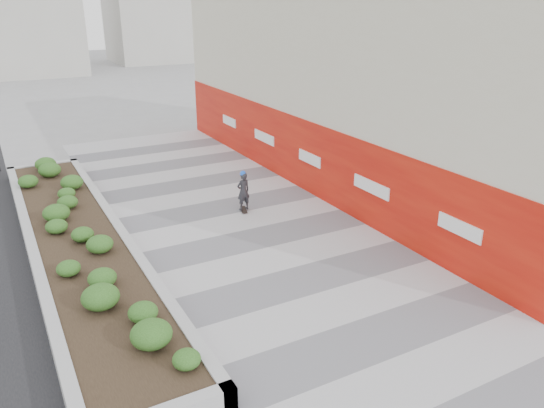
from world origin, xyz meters
The scene contains 6 objects.
ground centered at (0.00, 0.00, 0.00)m, with size 160.00×160.00×0.00m, color gray.
walkway centered at (0.00, 3.00, 0.01)m, with size 8.00×36.00×0.01m, color #A8A8AD.
building centered at (6.98, 8.98, 3.98)m, with size 6.04×24.08×8.00m.
planter centered at (-5.50, 7.00, 0.42)m, with size 3.00×18.00×0.90m.
manhole_cover centered at (0.50, 3.00, 0.00)m, with size 0.44×0.44×0.01m, color #595654.
skateboarder centered at (0.66, 7.46, 0.82)m, with size 0.57×0.75×1.62m.
Camera 1 is at (-7.37, -9.60, 7.61)m, focal length 35.00 mm.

